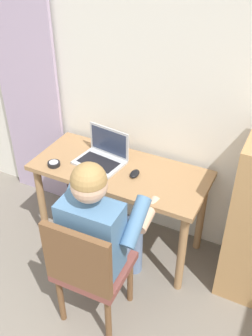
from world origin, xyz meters
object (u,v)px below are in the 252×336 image
at_px(laptop, 103,155).
at_px(computer_mouse, 135,174).
at_px(person_seated, 102,226).
at_px(desk_clock, 54,164).
at_px(chair, 89,268).
at_px(desk, 120,181).

bearing_deg(laptop, computer_mouse, -11.79).
height_order(person_seated, laptop, person_seated).
xyz_separation_m(person_seated, desk_clock, (-0.59, 0.34, 0.07)).
distance_m(chair, computer_mouse, 0.72).
distance_m(person_seated, desk_clock, 0.69).
distance_m(person_seated, computer_mouse, 0.50).
height_order(desk, person_seated, person_seated).
height_order(person_seated, desk_clock, person_seated).
height_order(desk, computer_mouse, computer_mouse).
bearing_deg(person_seated, laptop, 118.69).
bearing_deg(computer_mouse, person_seated, -91.98).
bearing_deg(computer_mouse, desk_clock, -169.17).
relative_size(computer_mouse, desk_clock, 1.11).
xyz_separation_m(person_seated, computer_mouse, (-0.02, 0.49, 0.07)).
height_order(chair, laptop, laptop).
xyz_separation_m(chair, laptop, (-0.31, 0.74, 0.29)).
xyz_separation_m(desk, laptop, (-0.16, 0.03, 0.16)).
xyz_separation_m(chair, person_seated, (-0.00, 0.18, 0.18)).
relative_size(chair, computer_mouse, 8.73).
relative_size(desk, desk_clock, 14.09).
xyz_separation_m(desk, person_seated, (0.15, -0.52, 0.06)).
bearing_deg(desk_clock, chair, -41.58).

